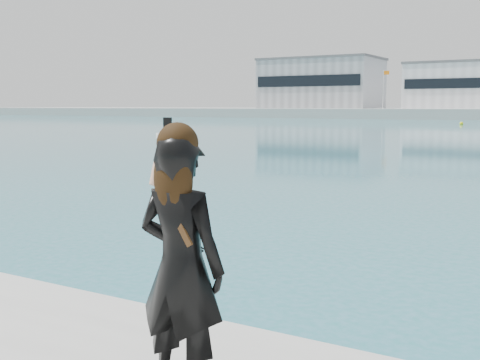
# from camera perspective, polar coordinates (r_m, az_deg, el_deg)

# --- Properties ---
(warehouse_grey_left) EXTENTS (26.52, 16.36, 11.50)m
(warehouse_grey_left) POSITION_cam_1_polar(r_m,az_deg,el_deg) (142.86, 7.71, 9.07)
(warehouse_grey_left) COLOR gray
(warehouse_grey_left) RESTS_ON far_quay
(warehouse_white) EXTENTS (24.48, 15.35, 9.50)m
(warehouse_white) POSITION_cam_1_polar(r_m,az_deg,el_deg) (133.26, 20.99, 8.39)
(warehouse_white) COLOR silver
(warehouse_white) RESTS_ON far_quay
(flagpole_left) EXTENTS (1.28, 0.16, 8.00)m
(flagpole_left) POSITION_cam_1_polar(r_m,az_deg,el_deg) (130.29, 13.46, 8.60)
(flagpole_left) COLOR silver
(flagpole_left) RESTS_ON far_quay
(buoy_far) EXTENTS (0.50, 0.50, 0.50)m
(buoy_far) POSITION_cam_1_polar(r_m,az_deg,el_deg) (88.33, 20.25, 4.94)
(buoy_far) COLOR yellow
(buoy_far) RESTS_ON ground
(woman) EXTENTS (0.60, 0.40, 1.72)m
(woman) POSITION_cam_1_polar(r_m,az_deg,el_deg) (3.70, -5.67, -7.47)
(woman) COLOR black
(woman) RESTS_ON near_quay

